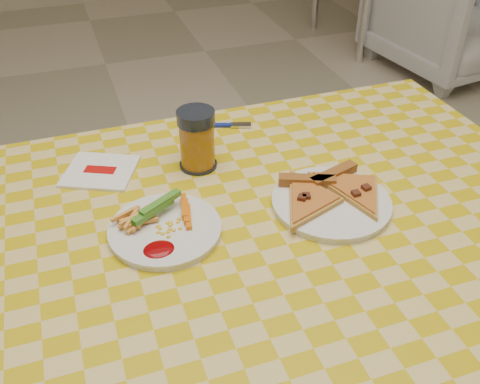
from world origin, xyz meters
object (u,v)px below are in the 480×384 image
object	(u,v)px
drink_glass	(197,140)
plate_left	(165,231)
bg_chair	(461,0)
table	(245,256)
plate_right	(331,203)

from	to	relation	value
drink_glass	plate_left	bearing A→B (deg)	-120.86
plate_left	drink_glass	bearing A→B (deg)	59.14
drink_glass	bg_chair	size ratio (longest dim) A/B	0.15
table	bg_chair	world-z (taller)	bg_chair
table	plate_left	world-z (taller)	plate_left
plate_right	plate_left	bearing A→B (deg)	175.34
table	drink_glass	size ratio (longest dim) A/B	10.04
table	plate_right	bearing A→B (deg)	0.90
plate_left	bg_chair	xyz separation A→B (m)	(2.17, 1.88, -0.34)
plate_left	drink_glass	distance (m)	0.23
plate_right	bg_chair	bearing A→B (deg)	45.67
plate_right	bg_chair	world-z (taller)	bg_chair
bg_chair	drink_glass	bearing A→B (deg)	-148.49
plate_left	plate_right	xyz separation A→B (m)	(0.31, -0.03, 0.00)
table	bg_chair	size ratio (longest dim) A/B	1.52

